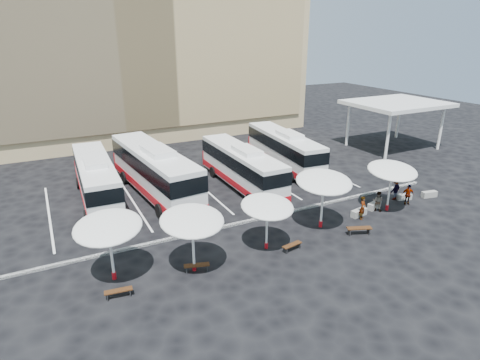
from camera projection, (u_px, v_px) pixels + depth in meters
name	position (u px, v px, depth m)	size (l,w,h in m)	color
ground	(247.00, 226.00, 27.44)	(120.00, 120.00, 0.00)	black
sandstone_building	(127.00, 30.00, 49.62)	(42.00, 18.25, 29.60)	tan
service_canopy	(397.00, 105.00, 44.26)	(10.00, 8.00, 5.20)	white
curb_divider	(243.00, 222.00, 27.83)	(34.00, 0.25, 0.15)	black
bay_lines	(203.00, 188.00, 34.12)	(24.15, 12.00, 0.01)	white
bus_0	(96.00, 178.00, 30.97)	(2.99, 11.64, 3.67)	white
bus_1	(154.00, 169.00, 32.02)	(4.05, 13.41, 4.19)	white
bus_2	(241.00, 166.00, 33.70)	(2.74, 11.57, 3.67)	white
bus_3	(284.00, 149.00, 38.54)	(3.52, 11.88, 3.72)	white
sunshade_0	(108.00, 227.00, 20.53)	(4.57, 4.60, 3.66)	white
sunshade_1	(192.00, 221.00, 21.32)	(3.56, 3.61, 3.61)	white
sunshade_2	(267.00, 207.00, 23.67)	(3.16, 3.20, 3.31)	white
sunshade_3	(324.00, 182.00, 26.20)	(4.58, 4.62, 3.85)	white
sunshade_4	(392.00, 171.00, 28.81)	(4.43, 4.46, 3.65)	white
wood_bench_0	(118.00, 292.00, 20.02)	(1.41, 0.54, 0.42)	#331B0B
wood_bench_1	(197.00, 266.00, 22.17)	(1.46, 0.77, 0.43)	#331B0B
wood_bench_2	(292.00, 246.00, 24.30)	(1.40, 0.59, 0.42)	#331B0B
wood_bench_3	(359.00, 229.00, 26.19)	(1.67, 1.01, 0.50)	#331B0B
conc_bench_0	(359.00, 213.00, 28.87)	(1.34, 0.45, 0.50)	gray
conc_bench_1	(374.00, 205.00, 30.08)	(1.32, 0.44, 0.50)	gray
conc_bench_2	(404.00, 197.00, 31.67)	(1.17, 0.39, 0.44)	gray
conc_bench_3	(429.00, 194.00, 32.14)	(1.26, 0.42, 0.47)	gray
passenger_0	(363.00, 208.00, 28.21)	(0.62, 0.41, 1.70)	black
passenger_1	(378.00, 201.00, 29.53)	(0.74, 0.58, 1.53)	black
passenger_2	(408.00, 195.00, 30.57)	(0.96, 0.40, 1.63)	black
passenger_3	(395.00, 189.00, 31.47)	(1.18, 0.68, 1.82)	black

